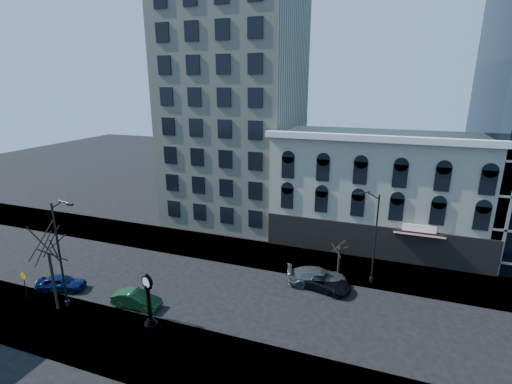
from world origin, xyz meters
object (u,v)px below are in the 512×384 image
at_px(car_near_a, 61,283).
at_px(street_lamp_near, 61,226).
at_px(street_clock, 149,303).
at_px(car_near_b, 136,299).
at_px(warning_sign, 24,280).

bearing_deg(car_near_a, street_lamp_near, -139.14).
height_order(street_clock, car_near_b, street_clock).
relative_size(street_clock, street_lamp_near, 0.47).
bearing_deg(car_near_b, car_near_a, 88.88).
distance_m(street_lamp_near, car_near_a, 7.26).
relative_size(street_lamp_near, car_near_b, 2.29).
xyz_separation_m(street_clock, warning_sign, (-11.64, -0.43, -0.20)).
relative_size(street_clock, car_near_a, 1.07).
bearing_deg(car_near_b, street_clock, -127.01).
relative_size(street_lamp_near, warning_sign, 3.61).
xyz_separation_m(warning_sign, car_near_a, (1.33, 2.20, -1.17)).
bearing_deg(warning_sign, street_clock, 15.62).
bearing_deg(street_clock, street_lamp_near, -161.68).
bearing_deg(warning_sign, street_lamp_near, 18.51).
bearing_deg(street_lamp_near, street_clock, 3.92).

